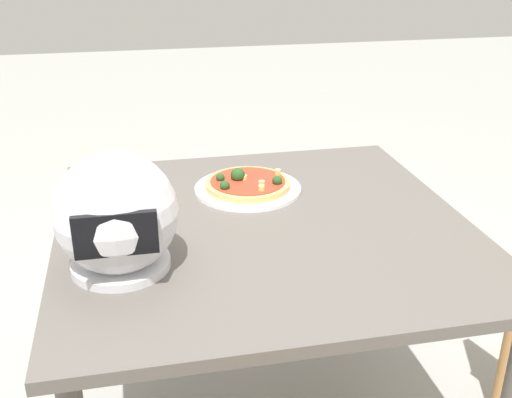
# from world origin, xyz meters

# --- Properties ---
(dining_table) EXTENTS (1.08, 1.07, 0.77)m
(dining_table) POSITION_xyz_m (0.00, 0.00, 0.68)
(dining_table) COLOR #5B5651
(dining_table) RESTS_ON ground
(pizza_plate) EXTENTS (0.32, 0.32, 0.01)m
(pizza_plate) POSITION_xyz_m (-0.00, -0.22, 0.77)
(pizza_plate) COLOR white
(pizza_plate) RESTS_ON dining_table
(pizza) EXTENTS (0.25, 0.25, 0.06)m
(pizza) POSITION_xyz_m (-0.00, -0.22, 0.79)
(pizza) COLOR tan
(pizza) RESTS_ON pizza_plate
(motorcycle_helmet) EXTENTS (0.28, 0.28, 0.28)m
(motorcycle_helmet) POSITION_xyz_m (0.37, 0.17, 0.90)
(motorcycle_helmet) COLOR silver
(motorcycle_helmet) RESTS_ON dining_table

